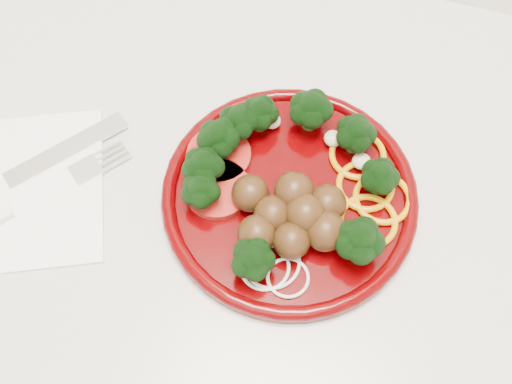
# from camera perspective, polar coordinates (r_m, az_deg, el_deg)

# --- Properties ---
(counter) EXTENTS (2.40, 0.60, 0.90)m
(counter) POSITION_cam_1_polar(r_m,az_deg,el_deg) (1.04, -0.10, -11.52)
(counter) COLOR beige
(counter) RESTS_ON ground
(plate) EXTENTS (0.24, 0.24, 0.05)m
(plate) POSITION_cam_1_polar(r_m,az_deg,el_deg) (0.60, 2.75, 0.24)
(plate) COLOR #3C0001
(plate) RESTS_ON counter
(napkin) EXTENTS (0.22, 0.22, 0.00)m
(napkin) POSITION_cam_1_polar(r_m,az_deg,el_deg) (0.66, -20.62, 0.10)
(napkin) COLOR white
(napkin) RESTS_ON counter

